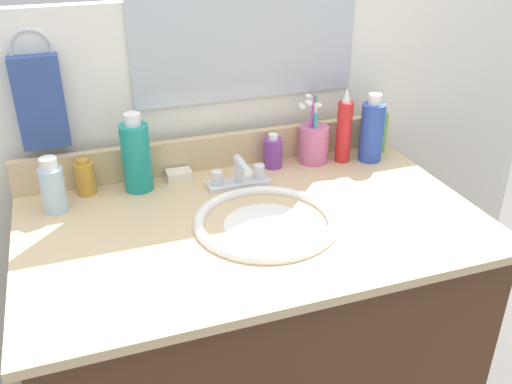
{
  "coord_description": "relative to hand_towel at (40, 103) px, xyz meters",
  "views": [
    {
      "loc": [
        -0.36,
        -1.04,
        1.52
      ],
      "look_at": [
        0.01,
        0.0,
        0.94
      ],
      "focal_mm": 39.47,
      "sensor_mm": 36.0,
      "label": 1
    }
  ],
  "objects": [
    {
      "name": "hand_towel",
      "position": [
        0.0,
        0.0,
        0.0
      ],
      "size": [
        0.11,
        0.04,
        0.22
      ],
      "primitive_type": "cube",
      "color": "#334C8C"
    },
    {
      "name": "bottle_oil_amber",
      "position": [
        0.07,
        -0.07,
        -0.18
      ],
      "size": [
        0.05,
        0.05,
        0.09
      ],
      "color": "gold",
      "rests_on": "countertop"
    },
    {
      "name": "faucet",
      "position": [
        0.44,
        -0.15,
        -0.19
      ],
      "size": [
        0.16,
        0.1,
        0.08
      ],
      "color": "silver",
      "rests_on": "countertop"
    },
    {
      "name": "sink_basin",
      "position": [
        0.44,
        -0.35,
        -0.25
      ],
      "size": [
        0.32,
        0.32,
        0.11
      ],
      "color": "white",
      "rests_on": "countertop"
    },
    {
      "name": "cup_pink",
      "position": [
        0.67,
        -0.08,
        -0.16
      ],
      "size": [
        0.08,
        0.09,
        0.19
      ],
      "color": "#D16693",
      "rests_on": "countertop"
    },
    {
      "name": "countertop",
      "position": [
        0.42,
        -0.32,
        -0.23
      ],
      "size": [
        1.03,
        0.63,
        0.02
      ],
      "primitive_type": "cube",
      "color": "#D1B284",
      "rests_on": "vanity_cabinet"
    },
    {
      "name": "bottle_gel_clear",
      "position": [
        -0.0,
        -0.13,
        -0.16
      ],
      "size": [
        0.06,
        0.06,
        0.13
      ],
      "color": "silver",
      "rests_on": "countertop"
    },
    {
      "name": "back_wall",
      "position": [
        0.42,
        0.04,
        -0.44
      ],
      "size": [
        2.13,
        0.04,
        1.3
      ],
      "primitive_type": "cube",
      "color": "white",
      "rests_on": "ground_plane"
    },
    {
      "name": "towel_ring",
      "position": [
        0.0,
        0.02,
        0.12
      ],
      "size": [
        0.1,
        0.01,
        0.1
      ],
      "primitive_type": "torus",
      "rotation": [
        1.57,
        0.0,
        0.0
      ],
      "color": "silver"
    },
    {
      "name": "vanity_cabinet",
      "position": [
        0.42,
        -0.32,
        -0.67
      ],
      "size": [
        0.99,
        0.58,
        0.85
      ],
      "primitive_type": "cube",
      "color": "#4C2D19",
      "rests_on": "ground_plane"
    },
    {
      "name": "bottle_shampoo_blue",
      "position": [
        0.83,
        -0.12,
        -0.14
      ],
      "size": [
        0.06,
        0.06,
        0.19
      ],
      "color": "#2D4CB2",
      "rests_on": "countertop"
    },
    {
      "name": "bottle_toner_green",
      "position": [
        0.88,
        -0.06,
        -0.16
      ],
      "size": [
        0.05,
        0.05,
        0.14
      ],
      "color": "#4C9E4C",
      "rests_on": "countertop"
    },
    {
      "name": "soap_bar",
      "position": [
        0.3,
        -0.06,
        -0.21
      ],
      "size": [
        0.06,
        0.04,
        0.02
      ],
      "primitive_type": "cube",
      "color": "white",
      "rests_on": "countertop"
    },
    {
      "name": "backsplash",
      "position": [
        0.42,
        -0.02,
        -0.18
      ],
      "size": [
        1.03,
        0.02,
        0.09
      ],
      "primitive_type": "cube",
      "color": "#D1B284",
      "rests_on": "countertop"
    },
    {
      "name": "bottle_spray_red",
      "position": [
        0.75,
        -0.1,
        -0.13
      ],
      "size": [
        0.04,
        0.04,
        0.21
      ],
      "color": "red",
      "rests_on": "countertop"
    },
    {
      "name": "bottle_mouthwash_teal",
      "position": [
        0.2,
        -0.08,
        -0.13
      ],
      "size": [
        0.07,
        0.07,
        0.2
      ],
      "color": "teal",
      "rests_on": "countertop"
    },
    {
      "name": "bottle_cream_purple",
      "position": [
        0.56,
        -0.07,
        -0.18
      ],
      "size": [
        0.05,
        0.05,
        0.09
      ],
      "color": "#7A3899",
      "rests_on": "countertop"
    }
  ]
}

